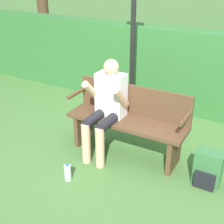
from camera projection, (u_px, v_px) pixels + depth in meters
The scene contains 7 objects.
ground_plane at pixel (125, 153), 4.16m from camera, with size 40.00×40.00×0.00m, color #426B33.
hedge_back at pixel (173, 70), 5.19m from camera, with size 12.00×0.39×1.35m.
park_bench at pixel (128, 120), 4.00m from camera, with size 1.55×0.44×0.90m.
person_seated at pixel (107, 104), 3.91m from camera, with size 0.50×0.62×1.24m.
backpack at pixel (208, 169), 3.51m from camera, with size 0.30×0.25×0.42m.
water_bottle at pixel (68, 172), 3.61m from camera, with size 0.08×0.08×0.22m.
signpost at pixel (133, 31), 4.28m from camera, with size 0.32×0.09×2.57m.
Camera 1 is at (1.56, -3.14, 2.31)m, focal length 50.00 mm.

